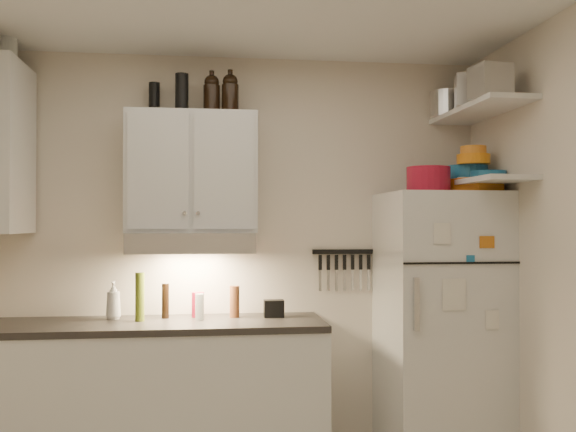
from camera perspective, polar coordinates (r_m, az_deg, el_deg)
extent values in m
cube|color=beige|center=(4.23, -4.44, -3.49)|extent=(3.20, 0.02, 2.60)
cube|color=silver|center=(4.07, -12.28, -15.87)|extent=(2.10, 0.60, 0.88)
cube|color=#2B2725|center=(3.97, -12.26, -9.46)|extent=(2.10, 0.62, 0.04)
cube|color=silver|center=(4.06, -8.54, 3.82)|extent=(0.80, 0.33, 0.75)
cube|color=silver|center=(3.98, -8.57, -2.36)|extent=(0.76, 0.46, 0.12)
cube|color=silver|center=(4.19, 13.40, -9.68)|extent=(0.70, 0.68, 1.70)
cube|color=silver|center=(4.15, 16.63, 8.96)|extent=(0.30, 0.95, 0.03)
cube|color=silver|center=(4.10, 16.65, 2.89)|extent=(0.30, 0.95, 0.03)
cube|color=black|center=(4.30, 4.95, -3.17)|extent=(0.42, 0.02, 0.03)
cylinder|color=maroon|center=(4.04, 12.36, 3.18)|extent=(0.31, 0.31, 0.16)
cube|color=#C46B18|center=(4.07, 16.41, 2.66)|extent=(0.27, 0.30, 0.08)
cylinder|color=silver|center=(4.08, 15.19, 2.70)|extent=(0.07, 0.07, 0.09)
cylinder|color=silver|center=(4.46, 14.04, 9.58)|extent=(0.27, 0.27, 0.17)
cube|color=#AAAAAD|center=(4.12, 16.06, 10.63)|extent=(0.24, 0.23, 0.20)
cube|color=#AAAAAD|center=(3.87, 17.53, 11.30)|extent=(0.21, 0.21, 0.19)
cylinder|color=#1C679C|center=(4.27, 15.65, 3.64)|extent=(0.26, 0.26, 0.10)
cylinder|color=orange|center=(4.18, 16.15, 4.85)|extent=(0.21, 0.21, 0.06)
cylinder|color=orange|center=(4.19, 16.14, 5.62)|extent=(0.16, 0.16, 0.05)
cylinder|color=#1C679C|center=(4.12, 17.39, 3.46)|extent=(0.23, 0.23, 0.05)
cylinder|color=black|center=(4.10, -9.42, 10.75)|extent=(0.10, 0.10, 0.24)
cylinder|color=black|center=(4.21, -11.80, 10.19)|extent=(0.07, 0.07, 0.20)
cylinder|color=silver|center=(4.24, -23.81, 13.47)|extent=(0.14, 0.14, 0.18)
imported|color=silver|center=(4.11, -15.26, -7.04)|extent=(0.11, 0.11, 0.26)
cylinder|color=brown|center=(4.06, -4.78, -7.60)|extent=(0.08, 0.08, 0.20)
cylinder|color=#60751D|center=(3.98, -13.03, -7.01)|extent=(0.07, 0.07, 0.29)
cylinder|color=black|center=(4.08, -10.84, -7.42)|extent=(0.06, 0.06, 0.22)
cylinder|color=silver|center=(3.98, -7.86, -8.01)|extent=(0.06, 0.06, 0.16)
cylinder|color=maroon|center=(4.09, -8.02, -7.82)|extent=(0.09, 0.09, 0.16)
cube|color=black|center=(4.06, -1.27, -8.23)|extent=(0.13, 0.09, 0.11)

